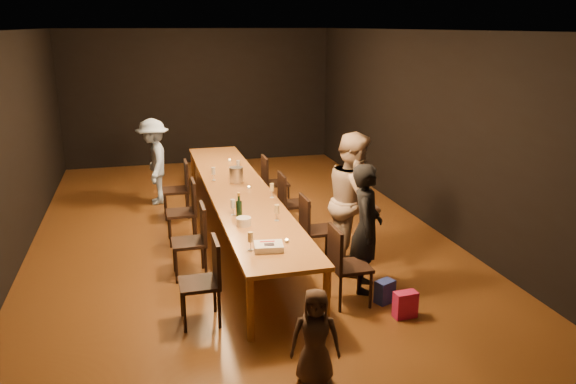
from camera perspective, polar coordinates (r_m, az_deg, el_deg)
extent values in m
plane|color=#492612|center=(8.53, -4.91, -4.52)|extent=(10.00, 10.00, 0.00)
cube|color=black|center=(13.01, -8.99, 9.50)|extent=(6.00, 0.04, 3.00)
cube|color=black|center=(3.51, 9.11, -10.13)|extent=(6.00, 0.04, 3.00)
cube|color=black|center=(8.18, -26.40, 3.82)|extent=(0.04, 10.00, 3.00)
cube|color=black|center=(9.10, 13.90, 6.21)|extent=(0.04, 10.00, 3.00)
cube|color=silver|center=(7.96, -5.46, 16.05)|extent=(6.00, 10.00, 0.04)
cube|color=#9B632D|center=(8.30, -5.04, 0.15)|extent=(0.90, 6.00, 0.05)
cylinder|color=#9B632D|center=(5.72, -3.84, -11.78)|extent=(0.08, 0.08, 0.70)
cylinder|color=#9B632D|center=(5.90, 3.94, -10.83)|extent=(0.08, 0.08, 0.70)
cylinder|color=#9B632D|center=(11.13, -9.61, 2.24)|extent=(0.08, 0.08, 0.70)
cylinder|color=#9B632D|center=(11.22, -5.54, 2.52)|extent=(0.08, 0.08, 0.70)
imported|color=black|center=(6.67, 7.95, -3.66)|extent=(0.57, 0.67, 1.55)
imported|color=#BDA38E|center=(7.26, 6.73, -0.92)|extent=(0.93, 1.05, 1.79)
imported|color=#8CABD8|center=(10.16, -13.46, 3.02)|extent=(0.57, 0.98, 1.52)
imported|color=#3F2D23|center=(5.06, 2.78, -14.55)|extent=(0.50, 0.39, 0.90)
cube|color=#BD1C54|center=(6.35, 11.83, -11.14)|extent=(0.26, 0.15, 0.30)
cube|color=#23369B|center=(6.63, 9.81, -9.93)|extent=(0.25, 0.21, 0.27)
cube|color=white|center=(6.05, -1.98, -5.58)|extent=(0.34, 0.29, 0.07)
cube|color=black|center=(6.01, -1.93, -5.35)|extent=(0.12, 0.09, 0.00)
cube|color=red|center=(6.09, -2.12, -5.05)|extent=(0.16, 0.05, 0.00)
cylinder|color=white|center=(6.77, -4.52, -3.01)|extent=(0.20, 0.20, 0.10)
cylinder|color=silver|center=(8.63, -5.28, 1.77)|extent=(0.28, 0.28, 0.24)
cylinder|color=#B2B7B2|center=(6.25, -0.13, -5.00)|extent=(0.05, 0.05, 0.03)
cylinder|color=#B2B7B2|center=(8.29, -4.00, 0.45)|extent=(0.05, 0.05, 0.03)
cylinder|color=#B2B7B2|center=(10.00, -5.95, 3.21)|extent=(0.05, 0.05, 0.03)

